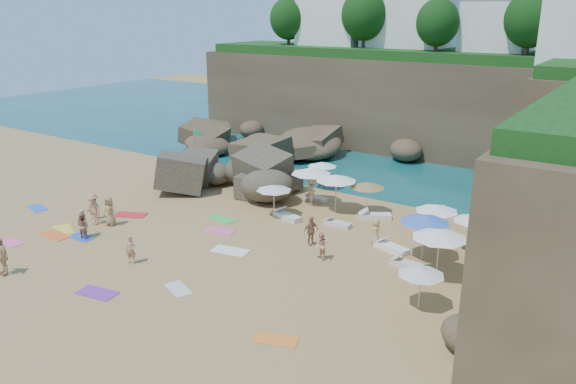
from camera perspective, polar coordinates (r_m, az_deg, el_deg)
The scene contains 52 objects.
ground at distance 31.88m, azimuth -6.01°, elevation -4.19°, with size 120.00×120.00×0.00m, color tan.
seawater at distance 57.17m, azimuth 13.58°, elevation 5.40°, with size 120.00×120.00×0.00m, color #0C4751.
cliff_back at distance 51.14m, azimuth 14.01°, elevation 8.50°, with size 44.00×8.00×8.00m, color brown.
rock_promontory at distance 50.34m, azimuth -4.07°, elevation 4.19°, with size 12.00×7.00×2.00m, color brown, non-canonical shape.
clifftop_buildings at distance 50.95m, azimuth 16.03°, elevation 16.51°, with size 28.48×9.48×7.00m.
clifftop_trees at distance 44.43m, azimuth 15.66°, elevation 16.44°, with size 35.60×23.82×4.40m.
marina_masts at distance 64.09m, azimuth -0.31°, elevation 9.95°, with size 3.10×0.10×6.00m.
rock_outcrop at distance 39.03m, azimuth -5.08°, elevation 0.04°, with size 7.54×5.66×3.02m, color #695F48, non-canonical shape.
flag_pole at distance 42.41m, azimuth -9.36°, elevation 4.64°, with size 0.70×0.31×3.69m.
parasol_0 at distance 39.08m, azimuth 3.50°, elevation 2.83°, with size 2.05×2.05×1.94m.
parasol_1 at distance 30.85m, azimuth 14.89°, elevation -1.58°, with size 2.27×2.27×2.14m.
parasol_2 at distance 34.50m, azimuth 4.92°, elevation 1.44°, with size 2.52×2.52×2.39m.
parasol_3 at distance 30.54m, azimuth 24.24°, elevation -2.81°, with size 2.27×2.27×2.14m.
parasol_4 at distance 30.09m, azimuth 27.24°, elevation -3.60°, with size 2.23×2.23×2.11m.
parasol_5 at distance 35.76m, azimuth 2.37°, elevation 2.16°, with size 2.57×2.57×2.43m.
parasol_6 at distance 34.43m, azimuth 8.06°, elevation 0.71°, with size 2.14×2.14×2.02m.
parasol_7 at distance 26.65m, azimuth 15.18°, elevation -4.15°, with size 2.57×2.57×2.43m.
parasol_8 at distance 30.24m, azimuth 18.35°, elevation -2.53°, with size 2.14×2.14×2.03m.
parasol_9 at distance 33.57m, azimuth -1.44°, elevation 0.45°, with size 2.15×2.15×2.03m.
parasol_10 at distance 28.49m, azimuth 13.75°, elevation -2.65°, with size 2.52×2.52×2.38m.
parasol_11 at distance 24.03m, azimuth 13.38°, elevation -7.87°, with size 1.96×1.96×1.86m.
lounger_0 at distance 32.86m, azimuth 5.06°, elevation -3.23°, with size 1.63×0.54×0.25m, color silver.
lounger_1 at distance 37.17m, azimuth 2.93°, elevation -0.63°, with size 1.62×0.54×0.25m, color silver.
lounger_2 at distance 34.26m, azimuth 8.82°, elevation -2.43°, with size 1.94×0.65×0.30m, color silver.
lounger_3 at distance 33.78m, azimuth -0.07°, elevation -2.51°, with size 1.95×0.65×0.30m, color silver.
lounger_4 at distance 29.94m, azimuth 10.49°, elevation -5.60°, with size 1.94×0.65×0.30m, color white.
lounger_5 at distance 28.26m, azimuth 12.05°, elevation -7.22°, with size 1.72×0.57×0.27m, color silver.
towel_0 at distance 39.01m, azimuth -24.11°, elevation -1.50°, with size 1.62×0.81×0.03m, color blue.
towel_1 at distance 34.03m, azimuth -26.36°, elevation -4.57°, with size 1.59×0.80×0.03m, color #F55F94.
towel_2 at distance 33.98m, azimuth -22.56°, elevation -4.07°, with size 1.85×0.92×0.03m, color orange.
towel_3 at distance 34.07m, azimuth -22.10°, elevation -3.96°, with size 1.47×0.74×0.03m, color green.
towel_4 at distance 34.64m, azimuth -21.87°, elevation -3.57°, with size 1.80×0.90×0.03m, color yellow.
towel_5 at distance 29.60m, azimuth -5.89°, elevation -5.96°, with size 1.93×0.96×0.03m, color white.
towel_6 at distance 26.71m, azimuth -18.81°, elevation -9.68°, with size 1.81×0.91×0.03m, color purple.
towel_7 at distance 35.78m, azimuth -15.72°, elevation -2.25°, with size 1.95×0.98×0.03m, color red.
towel_8 at distance 33.16m, azimuth -20.25°, elevation -4.34°, with size 1.53×0.77×0.03m, color blue.
towel_9 at distance 32.26m, azimuth -6.97°, elevation -3.92°, with size 1.73×0.87×0.03m, color pink.
towel_10 at distance 22.13m, azimuth -1.20°, elevation -14.77°, with size 1.64×0.82×0.03m, color orange.
towel_11 at distance 34.00m, azimuth -6.69°, elevation -2.74°, with size 1.79×0.90×0.03m, color green.
towel_13 at distance 26.13m, azimuth -11.07°, elevation -9.64°, with size 1.55×0.77×0.03m, color silver.
person_stand_0 at distance 35.52m, azimuth -19.23°, elevation -1.47°, with size 0.56×0.36×1.52m, color tan.
person_stand_1 at distance 32.79m, azimuth -20.11°, elevation -3.22°, with size 0.71×0.56×1.47m, color #AC7356.
person_stand_2 at distance 35.95m, azimuth 2.47°, elevation 0.02°, with size 1.16×0.48×1.80m, color tan.
person_stand_3 at distance 29.90m, azimuth 2.34°, elevation -3.97°, with size 0.95×0.39×1.62m, color #AA7355.
person_stand_4 at distance 30.37m, azimuth 8.90°, elevation -4.00°, with size 0.71×0.39×1.45m, color tan.
person_stand_5 at distance 41.36m, azimuth -10.27°, elevation 2.15°, with size 1.65×0.48×1.78m, color tan.
person_stand_6 at distance 32.95m, azimuth -20.17°, elevation -2.97°, with size 0.60×0.39×1.64m, color tan.
person_lie_0 at distance 34.80m, azimuth -19.05°, elevation -2.74°, with size 1.21×1.87×0.50m, color tan.
person_lie_1 at distance 30.09m, azimuth -26.87°, elevation -7.09°, with size 1.08×1.84×0.45m, color #D8AE7B.
person_lie_2 at distance 34.36m, azimuth -17.55°, elevation -2.89°, with size 0.82×1.68×0.45m, color #9D7D4E.
person_lie_4 at distance 29.07m, azimuth -15.58°, elevation -6.69°, with size 0.52×1.42×0.34m, color tan.
person_lie_5 at distance 28.40m, azimuth 3.39°, elevation -6.41°, with size 0.68×1.41×0.53m, color #E4A582.
Camera 1 is at (19.10, -22.53, 11.99)m, focal length 35.00 mm.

